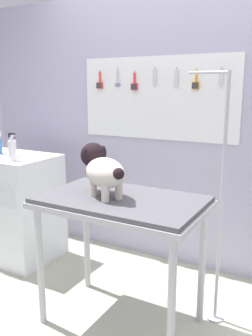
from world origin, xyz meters
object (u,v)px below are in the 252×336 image
grooming_table (121,211)px  dog (102,169)px  counter_left (12,206)px  grooming_arm (220,212)px

grooming_table → dog: dog is taller
grooming_table → counter_left: bearing=164.4°
grooming_arm → counter_left: 1.90m
counter_left → dog: bearing=-18.0°
counter_left → grooming_arm: bearing=-1.3°
grooming_table → grooming_arm: bearing=32.7°
dog → counter_left: size_ratio=0.46×
grooming_arm → counter_left: bearing=178.7°
grooming_table → dog: (-0.12, -0.02, 0.26)m
dog → grooming_table: bearing=10.4°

